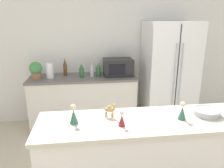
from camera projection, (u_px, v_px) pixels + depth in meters
wall_back at (109, 50)px, 3.89m from camera, size 8.00×0.06×2.55m
back_counter at (84, 101)px, 3.75m from camera, size 1.76×0.63×0.89m
refrigerator at (168, 75)px, 3.74m from camera, size 0.83×0.72×1.77m
bar_counter at (145, 166)px, 2.05m from camera, size 1.92×0.56×0.96m
potted_plant at (36, 70)px, 3.46m from camera, size 0.20×0.20×0.27m
paper_towel_roll at (50, 71)px, 3.50m from camera, size 0.12×0.12×0.24m
microwave at (118, 67)px, 3.67m from camera, size 0.48×0.37×0.28m
back_bottle_0 at (92, 70)px, 3.57m from camera, size 0.06×0.06×0.23m
back_bottle_1 at (82, 70)px, 3.55m from camera, size 0.07×0.07×0.24m
back_bottle_2 at (65, 67)px, 3.64m from camera, size 0.06×0.06×0.29m
back_bottle_3 at (98, 70)px, 3.59m from camera, size 0.07×0.07×0.24m
fruit_bowl at (207, 111)px, 2.00m from camera, size 0.25×0.25×0.06m
camel_figurine at (110, 109)px, 1.93m from camera, size 0.11×0.08×0.13m
wise_man_figurine_blue at (74, 115)px, 1.82m from camera, size 0.07×0.07×0.17m
wise_man_figurine_crimson at (182, 112)px, 1.90m from camera, size 0.07×0.07×0.16m
wise_man_figurine_purple at (122, 119)px, 1.78m from camera, size 0.06×0.06×0.14m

